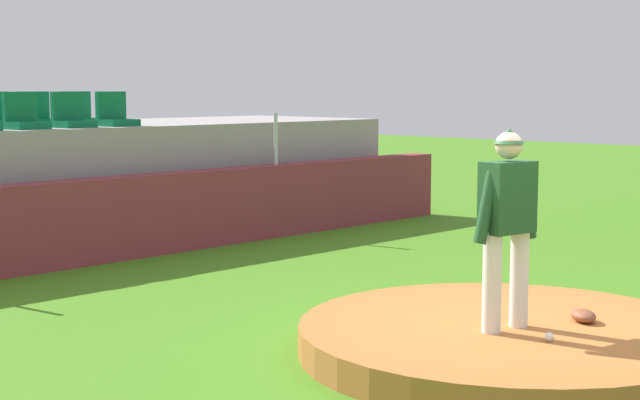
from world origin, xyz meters
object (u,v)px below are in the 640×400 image
(pitcher, at_px, (507,214))
(stadium_chair_3, at_px, (115,115))
(stadium_chair_6, at_px, (37,115))
(stadium_chair_1, at_px, (24,117))
(fielding_glove, at_px, (583,316))
(stadium_chair_2, at_px, (71,116))
(baseball, at_px, (549,337))
(stadium_chair_7, at_px, (80,114))

(pitcher, bearing_deg, stadium_chair_3, 89.69)
(stadium_chair_3, relative_size, stadium_chair_6, 1.00)
(stadium_chair_1, bearing_deg, fielding_glove, 96.73)
(stadium_chair_2, height_order, stadium_chair_3, same)
(fielding_glove, height_order, stadium_chair_6, stadium_chair_6)
(stadium_chair_3, bearing_deg, fielding_glove, 86.13)
(stadium_chair_2, distance_m, stadium_chair_6, 0.87)
(pitcher, relative_size, baseball, 22.91)
(baseball, distance_m, stadium_chair_1, 8.13)
(stadium_chair_6, bearing_deg, fielding_glove, 91.44)
(stadium_chair_1, xyz_separation_m, stadium_chair_6, (0.71, 0.89, 0.00))
(pitcher, distance_m, stadium_chair_7, 8.49)
(fielding_glove, xyz_separation_m, stadium_chair_1, (-0.93, 7.84, 1.58))
(baseball, relative_size, stadium_chair_7, 0.15)
(stadium_chair_6, distance_m, stadium_chair_7, 0.70)
(pitcher, distance_m, baseball, 1.06)
(baseball, xyz_separation_m, stadium_chair_6, (0.57, 8.86, 1.60))
(baseball, bearing_deg, stadium_chair_2, 85.77)
(fielding_glove, xyz_separation_m, stadium_chair_3, (0.53, 7.86, 1.58))
(baseball, height_order, stadium_chair_2, stadium_chair_2)
(baseball, xyz_separation_m, fielding_glove, (0.79, 0.13, 0.02))
(stadium_chair_1, distance_m, stadium_chair_7, 1.67)
(stadium_chair_2, relative_size, stadium_chair_6, 1.00)
(baseball, bearing_deg, stadium_chair_3, 80.64)
(stadium_chair_3, relative_size, stadium_chair_7, 1.00)
(pitcher, height_order, stadium_chair_6, stadium_chair_6)
(stadium_chair_2, bearing_deg, stadium_chair_7, -128.14)
(fielding_glove, relative_size, stadium_chair_2, 0.60)
(stadium_chair_7, bearing_deg, pitcher, 81.92)
(pitcher, bearing_deg, stadium_chair_1, 100.72)
(stadium_chair_2, bearing_deg, stadium_chair_1, 1.53)
(baseball, height_order, stadium_chair_7, stadium_chair_7)
(fielding_glove, height_order, stadium_chair_1, stadium_chair_1)
(fielding_glove, distance_m, stadium_chair_2, 8.02)
(baseball, height_order, stadium_chair_3, stadium_chair_3)
(stadium_chair_6, bearing_deg, stadium_chair_3, 130.72)
(baseball, distance_m, stadium_chair_7, 9.09)
(fielding_glove, xyz_separation_m, stadium_chair_7, (0.49, 8.72, 1.58))
(stadium_chair_1, xyz_separation_m, stadium_chair_3, (1.46, 0.02, 0.00))
(stadium_chair_2, bearing_deg, pitcher, 86.12)
(stadium_chair_3, xyz_separation_m, stadium_chair_6, (-0.75, 0.87, 0.00))
(stadium_chair_1, distance_m, stadium_chair_6, 1.14)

